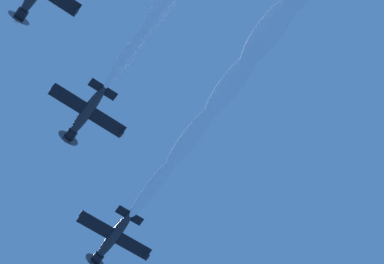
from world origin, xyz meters
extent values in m
ellipsoid|color=#232328|center=(0.41, 2.14, 76.51)|extent=(6.32, 4.79, 1.23)
cylinder|color=black|center=(-2.19, 3.88, 76.45)|extent=(1.43, 1.47, 1.18)
cone|color=white|center=(-2.74, 4.26, 76.44)|extent=(0.91, 0.85, 0.56)
cylinder|color=#3F3F47|center=(-2.61, 4.17, 76.44)|extent=(1.49, 2.12, 2.56)
cube|color=black|center=(0.57, 2.02, 76.34)|extent=(6.00, 7.96, 0.90)
ellipsoid|color=#232328|center=(-1.78, -1.48, 76.70)|extent=(0.92, 0.74, 0.28)
ellipsoid|color=#232328|center=(2.93, 5.51, 75.99)|extent=(0.92, 0.74, 0.28)
cube|color=black|center=(2.89, 0.48, 76.61)|extent=(2.49, 3.08, 0.38)
cube|color=#232328|center=(2.96, 0.49, 77.13)|extent=(1.08, 0.80, 1.16)
ellipsoid|color=#1E232D|center=(0.16, 2.35, 76.92)|extent=(1.72, 1.50, 0.74)
ellipsoid|color=#232328|center=(2.75, -11.12, 78.70)|extent=(6.27, 4.78, 1.36)
cylinder|color=black|center=(0.16, -9.38, 78.83)|extent=(1.37, 1.48, 1.18)
cone|color=white|center=(-0.40, -9.00, 78.85)|extent=(0.88, 0.86, 0.57)
cylinder|color=#3F3F47|center=(-0.27, -9.09, 78.85)|extent=(1.34, 2.15, 2.51)
cube|color=black|center=(2.91, -11.23, 78.52)|extent=(6.00, 7.97, 0.74)
ellipsoid|color=#232328|center=(0.56, -14.75, 78.78)|extent=(0.91, 0.74, 0.30)
ellipsoid|color=#232328|center=(5.25, -7.72, 78.26)|extent=(0.91, 0.74, 0.30)
cube|color=black|center=(5.23, -12.78, 78.63)|extent=(2.49, 3.08, 0.33)
cube|color=#232328|center=(5.32, -12.80, 79.14)|extent=(1.01, 0.81, 1.18)
ellipsoid|color=#1E232D|center=(2.52, -10.93, 79.14)|extent=(1.68, 1.50, 0.76)
cylinder|color=black|center=(1.16, -22.92, 77.40)|extent=(1.42, 1.46, 1.17)
cone|color=white|center=(0.60, -22.54, 77.39)|extent=(0.91, 0.85, 0.56)
cylinder|color=#3F3F47|center=(0.73, -22.63, 77.39)|extent=(1.47, 2.10, 2.53)
ellipsoid|color=#232328|center=(6.27, -21.28, 76.97)|extent=(0.92, 0.73, 0.28)
ellipsoid|color=white|center=(6.49, -1.87, 76.36)|extent=(7.92, 5.94, 1.48)
ellipsoid|color=white|center=(12.06, -5.65, 76.30)|extent=(8.15, 6.28, 1.89)
ellipsoid|color=white|center=(17.64, -9.40, 76.37)|extent=(8.38, 6.62, 2.30)
ellipsoid|color=white|center=(22.94, -13.24, 76.31)|extent=(8.62, 6.97, 2.71)
ellipsoid|color=white|center=(8.97, -15.22, 78.70)|extent=(7.92, 5.94, 1.48)
ellipsoid|color=white|center=(14.25, -18.71, 78.57)|extent=(8.15, 6.28, 1.89)
camera|label=1|loc=(22.50, -33.05, 1.80)|focal=74.67mm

